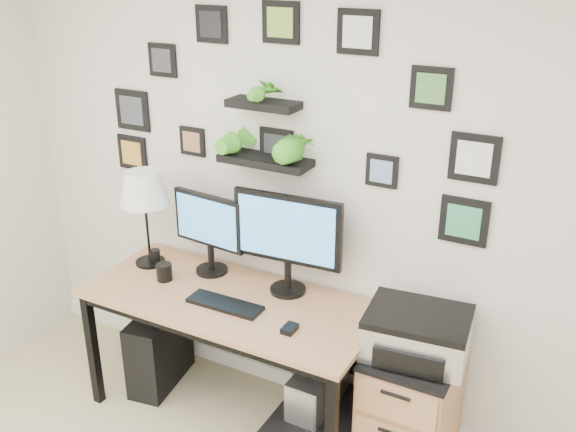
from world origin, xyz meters
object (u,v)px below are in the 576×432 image
Objects in this scene: file_cabinet at (410,409)px; pc_tower_black at (160,348)px; pc_tower_grey at (317,401)px; printer at (417,334)px; monitor_left at (209,228)px; mug at (164,272)px; desk at (239,316)px; monitor_right at (287,236)px; table_lamp at (144,191)px.

pc_tower_black is at bearing -177.51° from file_cabinet.
file_cabinet is (0.50, 0.02, 0.13)m from pc_tower_grey.
printer is (0.00, 0.00, 0.45)m from file_cabinet.
monitor_left is 4.82× the size of mug.
file_cabinet is at bearing 3.44° from desk.
pc_tower_grey is 0.63× the size of file_cabinet.
monitor_left reaches higher than mug.
pc_tower_grey is at bearing -6.98° from pc_tower_black.
monitor_left reaches higher than pc_tower_black.
file_cabinet is (0.76, -0.11, -0.75)m from monitor_right.
desk is at bearing -8.41° from pc_tower_black.
mug is 1.51m from file_cabinet.
pc_tower_black is at bearing -45.35° from table_lamp.
file_cabinet is at bearing -4.67° from monitor_left.
table_lamp is 1.35× the size of pc_tower_grey.
table_lamp is 1.52m from pc_tower_grey.
pc_tower_black is 1.64m from printer.
table_lamp reaches higher than file_cabinet.
table_lamp is at bearing 148.80° from mug.
monitor_right reaches higher than monitor_left.
monitor_right reaches higher than printer.
printer reaches higher than mug.
desk is 0.53m from monitor_right.
monitor_left is at bearing -179.24° from monitor_right.
pc_tower_black is 1.05m from pc_tower_grey.
file_cabinet is at bearing -8.18° from monitor_right.
file_cabinet is at bearing -0.91° from table_lamp.
monitor_right is at bearing 171.90° from printer.
desk is at bearing -176.52° from printer.
desk is 0.50m from mug.
pc_tower_black is at bearing -177.67° from pc_tower_grey.
pc_tower_grey is 0.82× the size of printer.
pc_tower_grey is (1.04, 0.04, -0.03)m from pc_tower_black.
mug is (-0.18, -0.20, -0.23)m from monitor_left.
monitor_right is 0.89m from table_lamp.
pc_tower_grey is at bearing -177.18° from file_cabinet.
pc_tower_grey is at bearing -177.09° from printer.
printer reaches higher than pc_tower_black.
printer reaches higher than file_cabinet.
monitor_left is 1.12× the size of pc_tower_grey.
file_cabinet is at bearing 3.93° from mug.
file_cabinet is (1.55, 0.07, 0.10)m from pc_tower_black.
pc_tower_black is 1.55m from file_cabinet.
pc_tower_black is at bearing -149.59° from monitor_left.
file_cabinet is 0.45m from printer.
table_lamp reaches higher than monitor_left.
desk reaches higher than pc_tower_grey.
pc_tower_black is 0.70× the size of file_cabinet.
file_cabinet reaches higher than pc_tower_grey.
monitor_right is (0.50, 0.01, 0.06)m from monitor_left.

